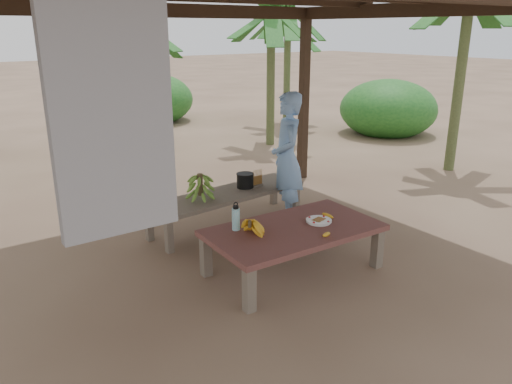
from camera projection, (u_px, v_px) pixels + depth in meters
ground at (243, 268)px, 5.41m from camera, size 80.00×80.00×0.00m
work_table at (294, 233)px, 5.22m from camera, size 1.84×1.07×0.50m
bench at (228, 197)px, 6.48m from camera, size 2.25×0.80×0.45m
ripe_banana_bunch at (250, 227)px, 4.98m from camera, size 0.31×0.27×0.17m
plate at (319, 221)px, 5.33m from camera, size 0.28×0.28×0.04m
loose_banana_front at (326, 234)px, 4.97m from camera, size 0.16×0.09×0.04m
loose_banana_side at (328, 216)px, 5.47m from camera, size 0.08×0.15×0.04m
water_flask at (236, 218)px, 5.10m from camera, size 0.08×0.08×0.30m
green_banana_stalk at (200, 186)px, 6.14m from camera, size 0.33×0.33×0.35m
cooking_pot at (245, 181)px, 6.64m from camera, size 0.22×0.22×0.19m
skewer_rack at (257, 178)px, 6.68m from camera, size 0.19×0.10×0.24m
woman at (287, 159)px, 6.49m from camera, size 0.65×0.75×1.73m
banana_plant_ne at (271, 23)px, 10.39m from camera, size 1.80×1.80×3.08m
banana_plant_n at (135, 32)px, 10.04m from camera, size 1.80×1.80×2.90m
banana_plant_e at (470, 0)px, 8.28m from camera, size 1.80×1.80×3.41m
banana_plant_far at (288, 19)px, 12.73m from camera, size 1.80×1.80×3.20m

